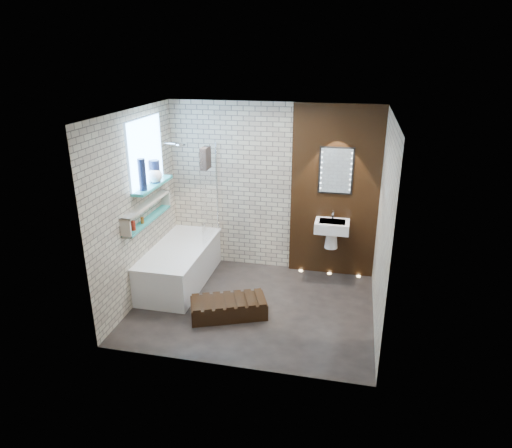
% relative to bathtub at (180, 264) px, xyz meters
% --- Properties ---
extents(ground, '(3.20, 3.20, 0.00)m').
position_rel_bathtub_xyz_m(ground, '(1.22, -0.45, -0.29)').
color(ground, black).
rests_on(ground, ground).
extents(room_shell, '(3.24, 3.20, 2.60)m').
position_rel_bathtub_xyz_m(room_shell, '(1.22, -0.45, 1.01)').
color(room_shell, tan).
rests_on(room_shell, ground).
extents(walnut_panel, '(1.30, 0.06, 2.60)m').
position_rel_bathtub_xyz_m(walnut_panel, '(2.17, 0.82, 1.01)').
color(walnut_panel, black).
rests_on(walnut_panel, ground).
extents(clerestory_window, '(0.18, 1.00, 0.94)m').
position_rel_bathtub_xyz_m(clerestory_window, '(-0.34, -0.10, 1.61)').
color(clerestory_window, '#7FADE0').
rests_on(clerestory_window, room_shell).
extents(display_niche, '(0.14, 1.30, 0.26)m').
position_rel_bathtub_xyz_m(display_niche, '(-0.31, -0.30, 0.91)').
color(display_niche, teal).
rests_on(display_niche, room_shell).
extents(bathtub, '(0.79, 1.74, 0.70)m').
position_rel_bathtub_xyz_m(bathtub, '(0.00, 0.00, 0.00)').
color(bathtub, white).
rests_on(bathtub, ground).
extents(bath_screen, '(0.01, 0.78, 1.40)m').
position_rel_bathtub_xyz_m(bath_screen, '(0.35, 0.44, 0.99)').
color(bath_screen, white).
rests_on(bath_screen, bathtub).
extents(towel, '(0.09, 0.24, 0.31)m').
position_rel_bathtub_xyz_m(towel, '(0.35, 0.32, 1.56)').
color(towel, black).
rests_on(towel, bath_screen).
extents(shower_head, '(0.18, 0.18, 0.02)m').
position_rel_bathtub_xyz_m(shower_head, '(-0.08, 0.50, 1.71)').
color(shower_head, silver).
rests_on(shower_head, room_shell).
extents(washbasin, '(0.50, 0.36, 0.58)m').
position_rel_bathtub_xyz_m(washbasin, '(2.17, 0.62, 0.50)').
color(washbasin, white).
rests_on(washbasin, walnut_panel).
extents(led_mirror, '(0.50, 0.02, 0.70)m').
position_rel_bathtub_xyz_m(led_mirror, '(2.17, 0.78, 1.36)').
color(led_mirror, black).
rests_on(led_mirror, walnut_panel).
extents(walnut_step, '(1.07, 0.77, 0.22)m').
position_rel_bathtub_xyz_m(walnut_step, '(0.95, -0.75, -0.18)').
color(walnut_step, black).
rests_on(walnut_step, ground).
extents(niche_bottles, '(0.06, 0.31, 0.13)m').
position_rel_bathtub_xyz_m(niche_bottles, '(-0.31, -0.65, 0.87)').
color(niche_bottles, maroon).
rests_on(niche_bottles, display_niche).
extents(sill_vases, '(0.20, 0.52, 0.42)m').
position_rel_bathtub_xyz_m(sill_vases, '(-0.28, -0.12, 1.40)').
color(sill_vases, '#161F3C').
rests_on(sill_vases, clerestory_window).
extents(floor_uplights, '(0.96, 0.06, 0.01)m').
position_rel_bathtub_xyz_m(floor_uplights, '(2.17, 0.75, -0.29)').
color(floor_uplights, '#FFD899').
rests_on(floor_uplights, ground).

